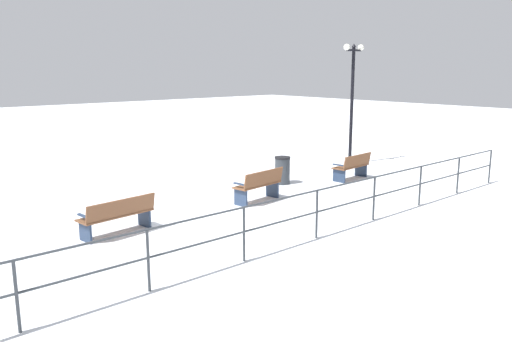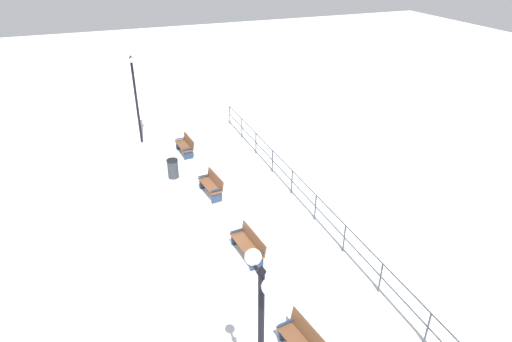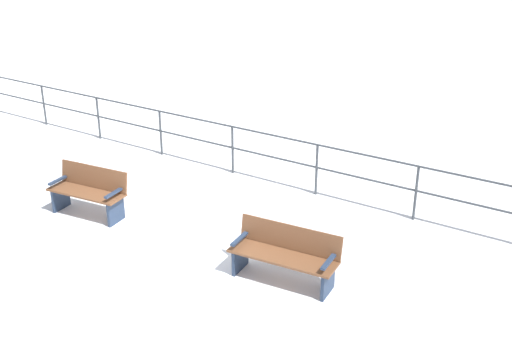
% 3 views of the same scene
% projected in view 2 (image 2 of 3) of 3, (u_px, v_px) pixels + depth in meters
% --- Properties ---
extents(ground_plane, '(80.00, 80.00, 0.00)m').
position_uv_depth(ground_plane, '(224.00, 223.00, 16.20)').
color(ground_plane, white).
rests_on(ground_plane, ground).
extents(bench_nearest, '(0.67, 1.49, 0.85)m').
position_uv_depth(bench_nearest, '(186.00, 145.00, 21.13)').
color(bench_nearest, brown).
rests_on(bench_nearest, ground).
extents(bench_second, '(0.72, 1.54, 0.89)m').
position_uv_depth(bench_second, '(212.00, 185.00, 17.74)').
color(bench_second, brown).
rests_on(bench_second, ground).
extents(bench_third, '(0.72, 1.71, 0.83)m').
position_uv_depth(bench_third, '(249.00, 244.00, 14.36)').
color(bench_third, brown).
rests_on(bench_third, ground).
extents(bench_fourth, '(0.77, 1.50, 0.93)m').
position_uv_depth(bench_fourth, '(302.00, 341.00, 10.90)').
color(bench_fourth, brown).
rests_on(bench_fourth, ground).
extents(lamppost_near, '(0.23, 1.05, 4.43)m').
position_uv_depth(lamppost_near, '(135.00, 88.00, 21.16)').
color(lamppost_near, black).
rests_on(lamppost_near, ground).
extents(lamppost_middle, '(0.28, 1.01, 4.93)m').
position_uv_depth(lamppost_middle, '(261.00, 330.00, 7.38)').
color(lamppost_middle, black).
rests_on(lamppost_middle, ground).
extents(waterfront_railing, '(0.05, 18.19, 1.07)m').
position_uv_depth(waterfront_railing, '(303.00, 190.00, 16.88)').
color(waterfront_railing, '#383D42').
rests_on(waterfront_railing, ground).
extents(trash_bin, '(0.49, 0.49, 0.86)m').
position_uv_depth(trash_bin, '(173.00, 169.00, 19.04)').
color(trash_bin, '#2D3338').
rests_on(trash_bin, ground).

